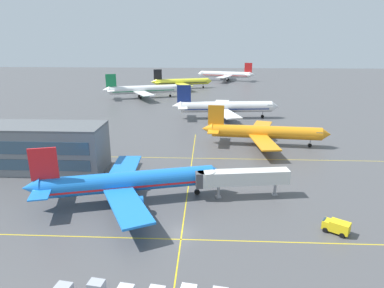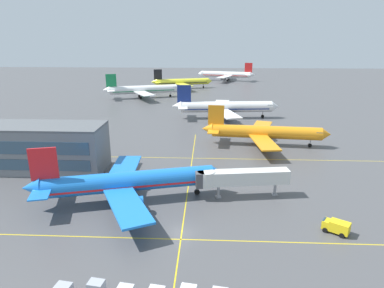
{
  "view_description": "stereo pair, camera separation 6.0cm",
  "coord_description": "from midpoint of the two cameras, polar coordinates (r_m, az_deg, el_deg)",
  "views": [
    {
      "loc": [
        3.96,
        -48.38,
        30.35
      ],
      "look_at": [
        0.25,
        28.81,
        5.93
      ],
      "focal_mm": 32.04,
      "sensor_mm": 36.0,
      "label": 1
    },
    {
      "loc": [
        4.02,
        -48.38,
        30.35
      ],
      "look_at": [
        0.25,
        28.81,
        5.93
      ],
      "focal_mm": 32.04,
      "sensor_mm": 36.0,
      "label": 2
    }
  ],
  "objects": [
    {
      "name": "baggage_cart_row_second",
      "position": [
        46.79,
        -15.61,
        -22.07
      ],
      "size": [
        2.85,
        1.97,
        1.86
      ],
      "color": "#99999E",
      "rests_on": "ground"
    },
    {
      "name": "ground_plane",
      "position": [
        57.25,
        -1.68,
        -14.49
      ],
      "size": [
        600.0,
        600.0,
        0.0
      ],
      "primitive_type": "plane",
      "color": "#4C4C4F"
    },
    {
      "name": "taxiway_markings",
      "position": [
        71.9,
        -0.65,
        -7.43
      ],
      "size": [
        144.16,
        82.18,
        0.01
      ],
      "color": "yellow",
      "rests_on": "ground"
    },
    {
      "name": "airliner_front_gate",
      "position": [
        66.26,
        -10.61,
        -6.2
      ],
      "size": [
        37.31,
        31.79,
        11.75
      ],
      "color": "blue",
      "rests_on": "ground"
    },
    {
      "name": "airliner_distant_taxiway",
      "position": [
        248.16,
        5.69,
        11.43
      ],
      "size": [
        40.58,
        34.48,
        12.71
      ],
      "color": "white",
      "rests_on": "ground"
    },
    {
      "name": "jet_bridge",
      "position": [
        67.39,
        7.26,
        -5.58
      ],
      "size": [
        18.59,
        5.32,
        5.58
      ],
      "color": "silver",
      "rests_on": "ground"
    },
    {
      "name": "airliner_far_left_stand",
      "position": [
        178.36,
        -8.22,
        8.95
      ],
      "size": [
        39.31,
        33.61,
        12.52
      ],
      "color": "white",
      "rests_on": "ground"
    },
    {
      "name": "airliner_third_row",
      "position": [
        132.47,
        5.55,
        6.15
      ],
      "size": [
        41.26,
        35.46,
        12.82
      ],
      "color": "white",
      "rests_on": "ground"
    },
    {
      "name": "service_truck_red_van",
      "position": [
        61.13,
        22.86,
        -12.49
      ],
      "size": [
        4.43,
        3.85,
        2.1
      ],
      "color": "yellow",
      "rests_on": "ground"
    },
    {
      "name": "airliner_second_row",
      "position": [
        100.78,
        11.94,
        1.93
      ],
      "size": [
        36.65,
        31.49,
        11.39
      ],
      "color": "orange",
      "rests_on": "ground"
    },
    {
      "name": "airliner_far_right_stand",
      "position": [
        209.16,
        -1.69,
        10.29
      ],
      "size": [
        37.04,
        31.59,
        11.7
      ],
      "color": "yellow",
      "rests_on": "ground"
    }
  ]
}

